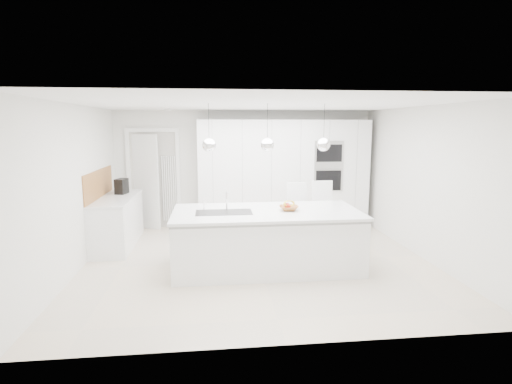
{
  "coord_description": "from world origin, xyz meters",
  "views": [
    {
      "loc": [
        -0.72,
        -6.15,
        2.18
      ],
      "look_at": [
        0.0,
        0.3,
        1.1
      ],
      "focal_mm": 28.0,
      "sensor_mm": 36.0,
      "label": 1
    }
  ],
  "objects": [
    {
      "name": "pendant_right",
      "position": [
        0.95,
        -0.3,
        1.9
      ],
      "size": [
        0.2,
        0.2,
        0.2
      ],
      "primitive_type": "sphere",
      "color": "white",
      "rests_on": "ceiling"
    },
    {
      "name": "island_sink",
      "position": [
        -0.55,
        -0.3,
        0.82
      ],
      "size": [
        0.84,
        0.44,
        0.18
      ],
      "primitive_type": null,
      "color": "#3F3F42",
      "rests_on": "island_worktop"
    },
    {
      "name": "apple_extra_3",
      "position": [
        0.43,
        -0.29,
        0.97
      ],
      "size": [
        0.08,
        0.08,
        0.08
      ],
      "primitive_type": "sphere",
      "color": "#B52A18",
      "rests_on": "fruit_bowl"
    },
    {
      "name": "bar_stool_right",
      "position": [
        1.25,
        0.62,
        0.6
      ],
      "size": [
        0.41,
        0.56,
        1.19
      ],
      "primitive_type": null,
      "rotation": [
        0.0,
        0.0,
        0.04
      ],
      "color": "white",
      "rests_on": "floor"
    },
    {
      "name": "island_worktop",
      "position": [
        0.1,
        -0.25,
        0.88
      ],
      "size": [
        2.84,
        1.4,
        0.04
      ],
      "primitive_type": "cube",
      "color": "white",
      "rests_on": "island_base"
    },
    {
      "name": "ceiling",
      "position": [
        0.0,
        0.0,
        2.5
      ],
      "size": [
        5.5,
        5.5,
        0.0
      ],
      "primitive_type": "plane",
      "rotation": [
        3.14,
        0.0,
        0.0
      ],
      "color": "white",
      "rests_on": "wall_back"
    },
    {
      "name": "hallway_door",
      "position": [
        -2.2,
        2.42,
        1.0
      ],
      "size": [
        0.76,
        0.38,
        2.0
      ],
      "primitive_type": "cube",
      "rotation": [
        0.0,
        0.0,
        -0.44
      ],
      "color": "white",
      "rests_on": "floor"
    },
    {
      "name": "oven_stack",
      "position": [
        1.7,
        1.89,
        1.35
      ],
      "size": [
        0.62,
        0.04,
        1.05
      ],
      "primitive_type": null,
      "color": "#A5A5A8",
      "rests_on": "tall_cabinets"
    },
    {
      "name": "pendant_mid",
      "position": [
        0.1,
        -0.3,
        1.9
      ],
      "size": [
        0.2,
        0.2,
        0.2
      ],
      "primitive_type": "sphere",
      "color": "white",
      "rests_on": "ceiling"
    },
    {
      "name": "bar_stool_left",
      "position": [
        0.77,
        0.58,
        0.59
      ],
      "size": [
        0.44,
        0.58,
        1.17
      ],
      "primitive_type": null,
      "rotation": [
        0.0,
        0.0,
        0.11
      ],
      "color": "white",
      "rests_on": "floor"
    },
    {
      "name": "pendant_left",
      "position": [
        -0.75,
        -0.3,
        1.9
      ],
      "size": [
        0.2,
        0.2,
        0.2
      ],
      "primitive_type": "sphere",
      "color": "white",
      "rests_on": "ceiling"
    },
    {
      "name": "left_base_cabinets",
      "position": [
        -2.45,
        1.2,
        0.43
      ],
      "size": [
        0.6,
        1.8,
        0.86
      ],
      "primitive_type": "cube",
      "color": "white",
      "rests_on": "floor"
    },
    {
      "name": "banana_bunch",
      "position": [
        0.44,
        -0.28,
        1.01
      ],
      "size": [
        0.22,
        0.16,
        0.2
      ],
      "primitive_type": "torus",
      "rotation": [
        1.22,
        0.0,
        0.35
      ],
      "color": "yellow",
      "rests_on": "fruit_bowl"
    },
    {
      "name": "espresso_machine",
      "position": [
        -2.43,
        1.58,
        1.04
      ],
      "size": [
        0.23,
        0.3,
        0.29
      ],
      "primitive_type": "cube",
      "rotation": [
        0.0,
        0.0,
        -0.25
      ],
      "color": "black",
      "rests_on": "left_worktop"
    },
    {
      "name": "apple_b",
      "position": [
        0.42,
        -0.28,
        0.97
      ],
      "size": [
        0.09,
        0.09,
        0.09
      ],
      "primitive_type": "sphere",
      "color": "#B52A18",
      "rests_on": "fruit_bowl"
    },
    {
      "name": "left_worktop",
      "position": [
        -2.45,
        1.2,
        0.88
      ],
      "size": [
        0.62,
        1.82,
        0.04
      ],
      "primitive_type": "cube",
      "color": "white",
      "rests_on": "left_base_cabinets"
    },
    {
      "name": "doorway_frame",
      "position": [
        -1.95,
        2.47,
        1.02
      ],
      "size": [
        1.11,
        0.08,
        2.13
      ],
      "primitive_type": null,
      "color": "white",
      "rests_on": "floor"
    },
    {
      "name": "tall_cabinets",
      "position": [
        0.8,
        2.2,
        1.15
      ],
      "size": [
        3.6,
        0.6,
        2.3
      ],
      "primitive_type": "cube",
      "color": "white",
      "rests_on": "floor"
    },
    {
      "name": "wall_left",
      "position": [
        -2.75,
        0.0,
        1.25
      ],
      "size": [
        0.0,
        5.0,
        5.0
      ],
      "primitive_type": "plane",
      "rotation": [
        1.57,
        0.0,
        1.57
      ],
      "color": "silver",
      "rests_on": "ground"
    },
    {
      "name": "oak_backsplash",
      "position": [
        -2.74,
        1.2,
        1.15
      ],
      "size": [
        0.02,
        1.8,
        0.5
      ],
      "primitive_type": "cube",
      "color": "#A46B37",
      "rests_on": "wall_left"
    },
    {
      "name": "island_base",
      "position": [
        0.1,
        -0.3,
        0.43
      ],
      "size": [
        2.8,
        1.2,
        0.86
      ],
      "primitive_type": "cube",
      "color": "white",
      "rests_on": "floor"
    },
    {
      "name": "wall_back",
      "position": [
        0.0,
        2.5,
        1.25
      ],
      "size": [
        5.5,
        0.0,
        5.5
      ],
      "primitive_type": "plane",
      "rotation": [
        1.57,
        0.0,
        0.0
      ],
      "color": "silver",
      "rests_on": "ground"
    },
    {
      "name": "floor",
      "position": [
        0.0,
        0.0,
        0.0
      ],
      "size": [
        5.5,
        5.5,
        0.0
      ],
      "primitive_type": "plane",
      "color": "beige",
      "rests_on": "ground"
    },
    {
      "name": "radiator",
      "position": [
        -1.63,
        2.46,
        0.85
      ],
      "size": [
        0.32,
        0.04,
        1.4
      ],
      "primitive_type": null,
      "color": "white",
      "rests_on": "floor"
    },
    {
      "name": "apple_a",
      "position": [
        0.42,
        -0.24,
        0.97
      ],
      "size": [
        0.07,
        0.07,
        0.07
      ],
      "primitive_type": "sphere",
      "color": "#B52A18",
      "rests_on": "fruit_bowl"
    },
    {
      "name": "island_tap",
      "position": [
        -0.5,
        -0.1,
        1.05
      ],
      "size": [
        0.02,
        0.02,
        0.3
      ],
      "primitive_type": "cylinder",
      "color": "white",
      "rests_on": "island_worktop"
    },
    {
      "name": "fruit_bowl",
      "position": [
        0.44,
        -0.27,
        0.94
      ],
      "size": [
        0.31,
        0.31,
        0.07
      ],
      "primitive_type": "imported",
      "rotation": [
        0.0,
        0.0,
        -0.07
      ],
      "color": "#A46B37",
      "rests_on": "island_worktop"
    },
    {
      "name": "apple_c",
      "position": [
        0.43,
        -0.21,
        0.97
      ],
      "size": [
        0.08,
        0.08,
        0.08
      ],
      "primitive_type": "sphere",
      "color": "#B52A18",
      "rests_on": "fruit_bowl"
    }
  ]
}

